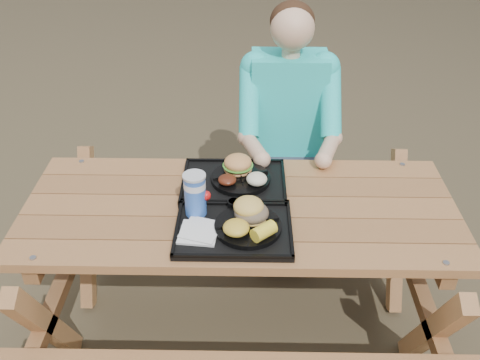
{
  "coord_description": "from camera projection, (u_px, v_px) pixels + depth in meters",
  "views": [
    {
      "loc": [
        0.03,
        -1.78,
        2.07
      ],
      "look_at": [
        0.0,
        0.0,
        0.88
      ],
      "focal_mm": 40.0,
      "sensor_mm": 36.0,
      "label": 1
    }
  ],
  "objects": [
    {
      "name": "potato_salad",
      "position": [
        257.0,
        179.0,
        2.27
      ],
      "size": [
        0.09,
        0.09,
        0.05
      ],
      "primitive_type": "ellipsoid",
      "color": "#E9E4C5",
      "rests_on": "plate_far"
    },
    {
      "name": "plate_far",
      "position": [
        241.0,
        178.0,
        2.33
      ],
      "size": [
        0.26,
        0.26,
        0.02
      ],
      "primitive_type": "cylinder",
      "color": "black",
      "rests_on": "tray_far"
    },
    {
      "name": "condiment_bbq",
      "position": [
        234.0,
        204.0,
        2.16
      ],
      "size": [
        0.06,
        0.06,
        0.03
      ],
      "primitive_type": "cylinder",
      "color": "#340C05",
      "rests_on": "tray_near"
    },
    {
      "name": "tray_far",
      "position": [
        234.0,
        183.0,
        2.34
      ],
      "size": [
        0.45,
        0.35,
        0.02
      ],
      "primitive_type": "cube",
      "color": "black",
      "rests_on": "picnic_table"
    },
    {
      "name": "tray_near",
      "position": [
        234.0,
        230.0,
        2.07
      ],
      "size": [
        0.45,
        0.35,
        0.02
      ],
      "primitive_type": "cube",
      "color": "black",
      "rests_on": "picnic_table"
    },
    {
      "name": "mac_cheese",
      "position": [
        236.0,
        228.0,
        1.99
      ],
      "size": [
        0.1,
        0.1,
        0.05
      ],
      "primitive_type": "ellipsoid",
      "color": "gold",
      "rests_on": "plate_near"
    },
    {
      "name": "ground",
      "position": [
        240.0,
        328.0,
        2.63
      ],
      "size": [
        60.0,
        60.0,
        0.0
      ],
      "primitive_type": "plane",
      "color": "#999999",
      "rests_on": "ground"
    },
    {
      "name": "cutlery_far",
      "position": [
        196.0,
        179.0,
        2.34
      ],
      "size": [
        0.04,
        0.17,
        0.01
      ],
      "primitive_type": "cube",
      "rotation": [
        0.0,
        0.0,
        -0.08
      ],
      "color": "black",
      "rests_on": "tray_far"
    },
    {
      "name": "corn_cob",
      "position": [
        264.0,
        231.0,
        1.97
      ],
      "size": [
        0.13,
        0.13,
        0.05
      ],
      "primitive_type": null,
      "rotation": [
        0.0,
        0.0,
        0.72
      ],
      "color": "yellow",
      "rests_on": "plate_near"
    },
    {
      "name": "soda_cup",
      "position": [
        195.0,
        195.0,
        2.1
      ],
      "size": [
        0.09,
        0.09,
        0.17
      ],
      "primitive_type": "cylinder",
      "color": "#174AB3",
      "rests_on": "tray_near"
    },
    {
      "name": "baked_beans",
      "position": [
        227.0,
        180.0,
        2.27
      ],
      "size": [
        0.08,
        0.08,
        0.04
      ],
      "primitive_type": "ellipsoid",
      "color": "#552011",
      "rests_on": "plate_far"
    },
    {
      "name": "plate_near",
      "position": [
        248.0,
        226.0,
        2.06
      ],
      "size": [
        0.26,
        0.26,
        0.02
      ],
      "primitive_type": "cylinder",
      "color": "black",
      "rests_on": "tray_near"
    },
    {
      "name": "napkin_stack",
      "position": [
        198.0,
        232.0,
        2.03
      ],
      "size": [
        0.16,
        0.16,
        0.02
      ],
      "primitive_type": "cube",
      "rotation": [
        0.0,
        0.0,
        -0.1
      ],
      "color": "silver",
      "rests_on": "tray_near"
    },
    {
      "name": "sandwich",
      "position": [
        252.0,
        205.0,
        2.05
      ],
      "size": [
        0.13,
        0.13,
        0.13
      ],
      "primitive_type": null,
      "color": "#E2B44F",
      "rests_on": "plate_near"
    },
    {
      "name": "picnic_table",
      "position": [
        240.0,
        272.0,
        2.42
      ],
      "size": [
        1.8,
        1.49,
        0.75
      ],
      "primitive_type": null,
      "color": "#999999",
      "rests_on": "ground"
    },
    {
      "name": "diner",
      "position": [
        286.0,
        144.0,
        2.87
      ],
      "size": [
        0.48,
        0.84,
        1.28
      ],
      "primitive_type": null,
      "color": "teal",
      "rests_on": "ground"
    },
    {
      "name": "burger",
      "position": [
        238.0,
        160.0,
        2.34
      ],
      "size": [
        0.13,
        0.13,
        0.11
      ],
      "primitive_type": null,
      "color": "#D48C4B",
      "rests_on": "plate_far"
    },
    {
      "name": "condiment_mustard",
      "position": [
        249.0,
        203.0,
        2.17
      ],
      "size": [
        0.06,
        0.06,
        0.03
      ],
      "primitive_type": "cylinder",
      "color": "yellow",
      "rests_on": "tray_near"
    }
  ]
}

